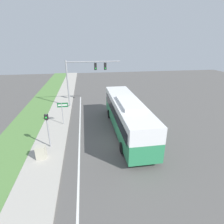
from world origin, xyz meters
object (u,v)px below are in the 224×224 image
at_px(signal_gantry, 84,74).
at_px(utility_cabinet, 41,152).
at_px(pedestrian_signal, 48,126).
at_px(street_sign, 63,109).
at_px(bus, 127,114).

xyz_separation_m(signal_gantry, utility_cabinet, (-3.60, -11.80, -3.94)).
bearing_deg(pedestrian_signal, utility_cabinet, -104.53).
bearing_deg(street_sign, signal_gantry, 66.93).
distance_m(street_sign, utility_cabinet, 6.21).
bearing_deg(bus, utility_cabinet, -154.97).
bearing_deg(signal_gantry, bus, -64.68).
relative_size(signal_gantry, street_sign, 2.77).
relative_size(pedestrian_signal, utility_cabinet, 2.92).
distance_m(pedestrian_signal, street_sign, 4.50).
xyz_separation_m(bus, pedestrian_signal, (-7.12, -1.95, 0.19)).
bearing_deg(street_sign, bus, -21.24).
relative_size(pedestrian_signal, street_sign, 1.19).
distance_m(signal_gantry, utility_cabinet, 12.95).
height_order(bus, utility_cabinet, bus).
xyz_separation_m(bus, signal_gantry, (-3.92, 8.29, 2.67)).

